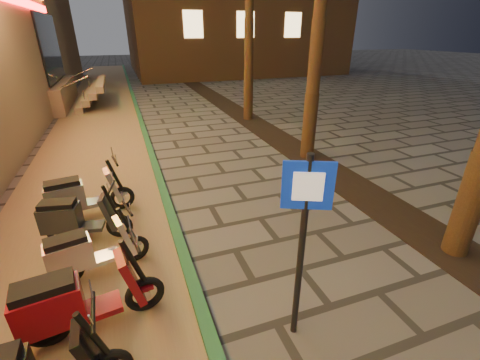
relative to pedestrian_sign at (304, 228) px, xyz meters
name	(u,v)px	position (x,y,z in m)	size (l,w,h in m)	color
parking_strip	(95,149)	(-2.75, 8.51, -1.57)	(3.40, 60.00, 0.01)	#8C7251
green_curb	(148,142)	(-1.05, 8.51, -1.52)	(0.18, 60.00, 0.10)	#246138
planting_strip	(347,182)	(3.45, 3.51, -1.56)	(1.20, 40.00, 0.02)	black
pedestrian_sign	(304,228)	(0.00, 0.00, 0.00)	(0.50, 0.25, 2.43)	black
scooter_7	(75,302)	(-2.55, 0.90, -1.05)	(1.73, 0.71, 1.21)	black
scooter_8	(86,252)	(-2.50, 2.00, -1.11)	(1.50, 0.71, 1.06)	black
scooter_9	(75,218)	(-2.76, 3.11, -1.10)	(1.54, 0.67, 1.08)	black
scooter_10	(80,196)	(-2.74, 3.94, -1.06)	(1.67, 0.70, 1.17)	black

